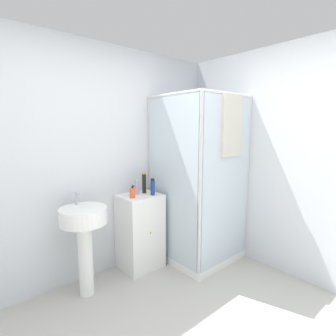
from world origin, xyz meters
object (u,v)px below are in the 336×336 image
(soap_dispenser, at_px, (132,193))
(lotion_bottle_white, at_px, (137,188))
(shampoo_bottle_tall_black, at_px, (144,183))
(shampoo_bottle_blue, at_px, (153,187))
(sink, at_px, (84,230))

(soap_dispenser, bearing_deg, lotion_bottle_white, 36.67)
(shampoo_bottle_tall_black, bearing_deg, soap_dispenser, -158.66)
(soap_dispenser, distance_m, shampoo_bottle_tall_black, 0.24)
(soap_dispenser, relative_size, lotion_bottle_white, 0.80)
(shampoo_bottle_tall_black, height_order, lotion_bottle_white, shampoo_bottle_tall_black)
(shampoo_bottle_blue, relative_size, lotion_bottle_white, 1.09)
(sink, distance_m, shampoo_bottle_blue, 0.86)
(shampoo_bottle_blue, bearing_deg, sink, 178.20)
(shampoo_bottle_tall_black, relative_size, lotion_bottle_white, 1.42)
(sink, height_order, shampoo_bottle_tall_black, shampoo_bottle_tall_black)
(sink, bearing_deg, lotion_bottle_white, 9.58)
(shampoo_bottle_tall_black, distance_m, shampoo_bottle_blue, 0.14)
(soap_dispenser, relative_size, shampoo_bottle_tall_black, 0.56)
(shampoo_bottle_tall_black, relative_size, shampoo_bottle_blue, 1.30)
(sink, distance_m, lotion_bottle_white, 0.75)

